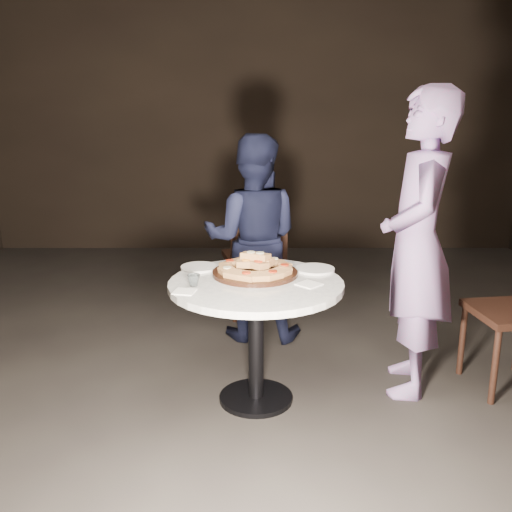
% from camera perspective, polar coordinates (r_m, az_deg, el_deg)
% --- Properties ---
extents(floor, '(7.00, 7.00, 0.00)m').
position_cam_1_polar(floor, '(3.47, -0.09, -13.51)').
color(floor, black).
rests_on(floor, ground).
extents(table, '(1.12, 1.12, 0.72)m').
position_cam_1_polar(table, '(3.16, 0.00, -4.86)').
color(table, black).
rests_on(table, ground).
extents(serving_board, '(0.58, 0.58, 0.02)m').
position_cam_1_polar(serving_board, '(3.23, -0.10, -1.71)').
color(serving_board, black).
rests_on(serving_board, table).
extents(focaccia_pile, '(0.43, 0.44, 0.11)m').
position_cam_1_polar(focaccia_pile, '(3.22, -0.05, -0.95)').
color(focaccia_pile, '#AE7743').
rests_on(focaccia_pile, serving_board).
extents(plate_left, '(0.28, 0.28, 0.01)m').
position_cam_1_polar(plate_left, '(3.37, -5.70, -1.11)').
color(plate_left, white).
rests_on(plate_left, table).
extents(plate_right, '(0.25, 0.25, 0.01)m').
position_cam_1_polar(plate_right, '(3.33, 5.92, -1.31)').
color(plate_right, white).
rests_on(plate_right, table).
extents(water_glass, '(0.09, 0.09, 0.06)m').
position_cam_1_polar(water_glass, '(3.04, -6.25, -2.43)').
color(water_glass, silver).
rests_on(water_glass, table).
extents(napkin_near, '(0.13, 0.13, 0.01)m').
position_cam_1_polar(napkin_near, '(2.96, -7.17, -3.54)').
color(napkin_near, white).
rests_on(napkin_near, table).
extents(napkin_far, '(0.16, 0.16, 0.01)m').
position_cam_1_polar(napkin_far, '(3.07, 5.32, -2.83)').
color(napkin_far, white).
rests_on(napkin_far, table).
extents(chair_far, '(0.53, 0.54, 0.93)m').
position_cam_1_polar(chair_far, '(4.47, -0.04, 0.49)').
color(chair_far, black).
rests_on(chair_far, ground).
extents(diner_navy, '(0.76, 0.61, 1.46)m').
position_cam_1_polar(diner_navy, '(4.04, -0.36, 1.75)').
color(diner_navy, black).
rests_on(diner_navy, ground).
extents(diner_teal, '(0.53, 0.71, 1.76)m').
position_cam_1_polar(diner_teal, '(3.36, 15.82, 1.07)').
color(diner_teal, '#8167A1').
rests_on(diner_teal, ground).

